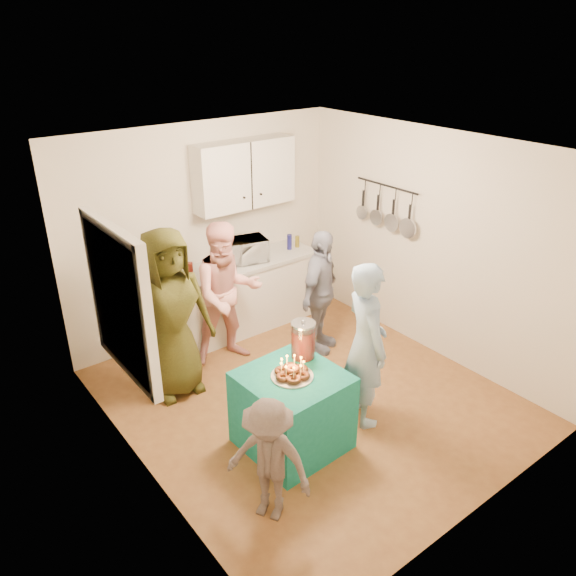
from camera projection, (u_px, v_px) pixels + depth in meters
floor at (308, 397)px, 5.93m from camera, size 4.00×4.00×0.00m
ceiling at (313, 150)px, 4.82m from camera, size 4.00×4.00×0.00m
back_wall at (205, 231)px, 6.81m from camera, size 3.60×3.60×0.00m
left_wall at (133, 346)px, 4.38m from camera, size 4.00×4.00×0.00m
right_wall at (432, 245)px, 6.37m from camera, size 4.00×4.00×0.00m
window_night at (118, 303)px, 4.51m from camera, size 0.04×1.00×1.20m
counter at (235, 299)px, 7.08m from camera, size 2.20×0.58×0.86m
countertop at (234, 266)px, 6.88m from camera, size 2.24×0.62×0.05m
upper_cabinet at (244, 174)px, 6.70m from camera, size 1.30×0.30×0.80m
pot_rack at (384, 206)px, 6.70m from camera, size 0.12×1.00×0.60m
microwave at (245, 250)px, 6.90m from camera, size 0.59×0.47×0.29m
party_table at (292, 411)px, 5.12m from camera, size 0.89×0.89×0.76m
donut_cake at (292, 368)px, 4.91m from camera, size 0.38×0.38×0.18m
punch_jar at (303, 341)px, 5.17m from camera, size 0.22×0.22×0.34m
man_birthday at (366, 344)px, 5.30m from camera, size 0.58×0.71×1.67m
woman_back_left at (170, 314)px, 5.68m from camera, size 0.91×0.60×1.83m
woman_back_center at (227, 294)px, 6.28m from camera, size 0.94×0.81×1.67m
woman_back_right at (320, 293)px, 6.51m from camera, size 0.95×0.74×1.50m
child_near_left at (269, 461)px, 4.30m from camera, size 0.70×0.81×1.09m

